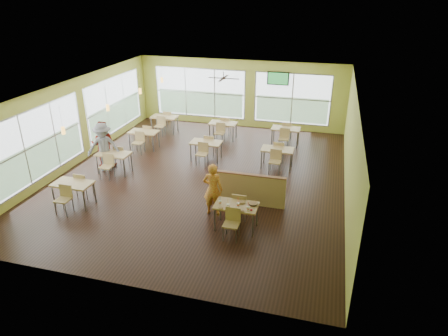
# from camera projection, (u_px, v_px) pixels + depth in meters

# --- Properties ---
(room) EXTENTS (12.00, 12.04, 3.20)m
(room) POSITION_uv_depth(u_px,v_px,m) (201.00, 134.00, 13.81)
(room) COLOR black
(room) RESTS_ON ground
(window_bays) EXTENTS (9.24, 10.24, 2.38)m
(window_bays) POSITION_uv_depth(u_px,v_px,m) (165.00, 109.00, 17.20)
(window_bays) COLOR white
(window_bays) RESTS_ON room
(main_table) EXTENTS (1.22, 1.52, 0.87)m
(main_table) POSITION_uv_depth(u_px,v_px,m) (236.00, 209.00, 11.10)
(main_table) COLOR tan
(main_table) RESTS_ON floor
(half_wall_divider) EXTENTS (2.40, 0.14, 1.04)m
(half_wall_divider) POSITION_uv_depth(u_px,v_px,m) (247.00, 189.00, 12.42)
(half_wall_divider) COLOR tan
(half_wall_divider) RESTS_ON floor
(dining_tables) EXTENTS (6.92, 8.72, 0.87)m
(dining_tables) POSITION_uv_depth(u_px,v_px,m) (190.00, 141.00, 15.97)
(dining_tables) COLOR tan
(dining_tables) RESTS_ON floor
(pendant_lights) EXTENTS (0.11, 7.31, 0.86)m
(pendant_lights) POSITION_uv_depth(u_px,v_px,m) (124.00, 99.00, 14.82)
(pendant_lights) COLOR #2D2119
(pendant_lights) RESTS_ON ceiling
(ceiling_fan) EXTENTS (1.25, 1.25, 0.29)m
(ceiling_fan) POSITION_uv_depth(u_px,v_px,m) (223.00, 78.00, 15.89)
(ceiling_fan) COLOR #2D2119
(ceiling_fan) RESTS_ON ceiling
(tv_backwall) EXTENTS (1.00, 0.07, 0.60)m
(tv_backwall) POSITION_uv_depth(u_px,v_px,m) (278.00, 78.00, 18.21)
(tv_backwall) COLOR black
(tv_backwall) RESTS_ON wall_back
(man_plaid) EXTENTS (0.60, 0.40, 1.64)m
(man_plaid) POSITION_uv_depth(u_px,v_px,m) (213.00, 189.00, 11.74)
(man_plaid) COLOR #CB4C16
(man_plaid) RESTS_ON floor
(patron_maroon) EXTENTS (1.05, 0.93, 1.78)m
(patron_maroon) POSITION_uv_depth(u_px,v_px,m) (103.00, 144.00, 14.94)
(patron_maroon) COLOR #65150C
(patron_maroon) RESTS_ON floor
(patron_grey) EXTENTS (1.36, 1.07, 1.84)m
(patron_grey) POSITION_uv_depth(u_px,v_px,m) (104.00, 147.00, 14.57)
(patron_grey) COLOR slate
(patron_grey) RESTS_ON floor
(cup_blue) EXTENTS (0.08, 0.08, 0.30)m
(cup_blue) POSITION_uv_depth(u_px,v_px,m) (220.00, 202.00, 11.06)
(cup_blue) COLOR white
(cup_blue) RESTS_ON main_table
(cup_yellow) EXTENTS (0.10, 0.10, 0.34)m
(cup_yellow) POSITION_uv_depth(u_px,v_px,m) (228.00, 206.00, 10.85)
(cup_yellow) COLOR white
(cup_yellow) RESTS_ON main_table
(cup_red_near) EXTENTS (0.09, 0.09, 0.31)m
(cup_red_near) POSITION_uv_depth(u_px,v_px,m) (238.00, 204.00, 10.94)
(cup_red_near) COLOR white
(cup_red_near) RESTS_ON main_table
(cup_red_far) EXTENTS (0.09, 0.09, 0.33)m
(cup_red_far) POSITION_uv_depth(u_px,v_px,m) (248.00, 208.00, 10.75)
(cup_red_far) COLOR white
(cup_red_far) RESTS_ON main_table
(food_basket) EXTENTS (0.27, 0.27, 0.06)m
(food_basket) POSITION_uv_depth(u_px,v_px,m) (253.00, 204.00, 11.04)
(food_basket) COLOR black
(food_basket) RESTS_ON main_table
(ketchup_cup) EXTENTS (0.07, 0.07, 0.03)m
(ketchup_cup) POSITION_uv_depth(u_px,v_px,m) (251.00, 210.00, 10.77)
(ketchup_cup) COLOR #AC171D
(ketchup_cup) RESTS_ON main_table
(wrapper_left) EXTENTS (0.18, 0.17, 0.04)m
(wrapper_left) POSITION_uv_depth(u_px,v_px,m) (221.00, 208.00, 10.87)
(wrapper_left) COLOR #A0754D
(wrapper_left) RESTS_ON main_table
(wrapper_mid) EXTENTS (0.26, 0.25, 0.05)m
(wrapper_mid) POSITION_uv_depth(u_px,v_px,m) (241.00, 202.00, 11.13)
(wrapper_mid) COLOR #A0754D
(wrapper_mid) RESTS_ON main_table
(wrapper_right) EXTENTS (0.13, 0.12, 0.03)m
(wrapper_right) POSITION_uv_depth(u_px,v_px,m) (242.00, 211.00, 10.73)
(wrapper_right) COLOR #A0754D
(wrapper_right) RESTS_ON main_table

